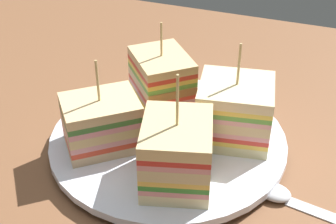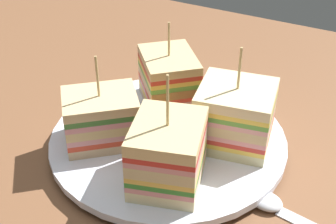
{
  "view_description": "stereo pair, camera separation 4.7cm",
  "coord_description": "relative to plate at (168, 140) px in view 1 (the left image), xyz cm",
  "views": [
    {
      "loc": [
        13.97,
        -36.57,
        30.91
      ],
      "look_at": [
        0.0,
        0.0,
        4.42
      ],
      "focal_mm": 50.89,
      "sensor_mm": 36.0,
      "label": 1
    },
    {
      "loc": [
        18.27,
        -34.62,
        30.91
      ],
      "look_at": [
        0.0,
        0.0,
        4.42
      ],
      "focal_mm": 50.89,
      "sensor_mm": 36.0,
      "label": 2
    }
  ],
  "objects": [
    {
      "name": "sandwich_wedge_0",
      "position": [
        -2.97,
        5.87,
        3.48
      ],
      "size": [
        8.9,
        9.05,
        9.7
      ],
      "rotation": [
        0.0,
        0.0,
        5.44
      ],
      "color": "beige",
      "rests_on": "plate"
    },
    {
      "name": "plate",
      "position": [
        0.0,
        0.0,
        0.0
      ],
      "size": [
        24.23,
        24.23,
        1.42
      ],
      "color": "white",
      "rests_on": "ground_plane"
    },
    {
      "name": "chip_pile",
      "position": [
        -1.75,
        -0.7,
        1.25
      ],
      "size": [
        5.95,
        7.0,
        1.64
      ],
      "color": "#E5D581",
      "rests_on": "plate"
    },
    {
      "name": "spoon",
      "position": [
        13.69,
        -3.69,
        -0.48
      ],
      "size": [
        14.04,
        4.12,
        1.0
      ],
      "rotation": [
        0.0,
        0.0,
        2.97
      ],
      "color": "silver",
      "rests_on": "ground_plane"
    },
    {
      "name": "sandwich_wedge_3",
      "position": [
        6.13,
        2.39,
        3.64
      ],
      "size": [
        8.24,
        7.79,
        10.47
      ],
      "rotation": [
        0.0,
        0.0,
        9.6
      ],
      "color": "beige",
      "rests_on": "plate"
    },
    {
      "name": "sandwich_wedge_1",
      "position": [
        -5.54,
        -3.54,
        3.17
      ],
      "size": [
        9.01,
        8.8,
        9.49
      ],
      "rotation": [
        0.0,
        0.0,
        6.99
      ],
      "color": "#DCB688",
      "rests_on": "plate"
    },
    {
      "name": "sandwich_wedge_2",
      "position": [
        3.05,
        -5.82,
        3.63
      ],
      "size": [
        7.72,
        8.56,
        11.0
      ],
      "rotation": [
        0.0,
        0.0,
        8.13
      ],
      "color": "beige",
      "rests_on": "plate"
    },
    {
      "name": "ground_plane",
      "position": [
        0.0,
        0.0,
        -1.76
      ],
      "size": [
        110.71,
        74.71,
        1.8
      ],
      "primitive_type": "cube",
      "color": "brown"
    }
  ]
}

